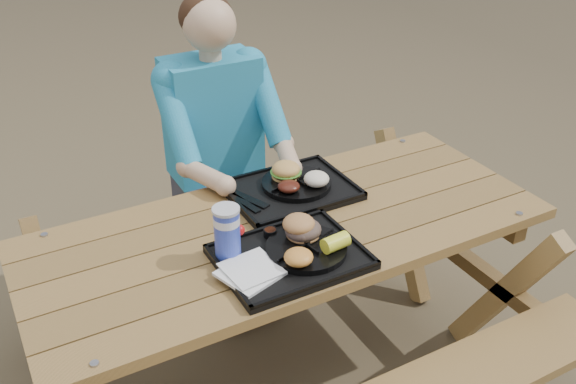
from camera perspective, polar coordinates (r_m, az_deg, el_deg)
ground at (r=2.70m, az=0.00°, el=-16.35°), size 60.00×60.00×0.00m
picnic_table at (r=2.44m, az=0.00°, el=-10.30°), size 1.80×1.49×0.75m
tray_near at (r=2.04m, az=0.20°, el=-5.88°), size 0.45×0.35×0.02m
tray_far at (r=2.39m, az=0.24°, el=0.08°), size 0.45×0.35×0.02m
plate_near at (r=2.04m, az=1.63°, el=-5.06°), size 0.26×0.26×0.02m
plate_far at (r=2.40m, az=0.75°, el=0.77°), size 0.26×0.26×0.02m
napkin_stack at (r=1.95m, az=-3.41°, el=-7.15°), size 0.20×0.20×0.02m
soda_cup at (r=1.99m, az=-5.43°, el=-3.70°), size 0.08×0.08×0.16m
condiment_bbq at (r=2.11m, az=-1.59°, el=-3.65°), size 0.04×0.04×0.03m
condiment_mustard at (r=2.14m, az=0.26°, el=-3.05°), size 0.05×0.05×0.03m
sandwich at (r=2.05m, az=1.37°, el=-2.58°), size 0.11×0.11×0.12m
mac_cheese at (r=1.95m, az=0.95°, el=-5.81°), size 0.09×0.09×0.05m
corn_cob at (r=2.01m, az=4.25°, el=-4.49°), size 0.10×0.10×0.05m
cutlery_far at (r=2.32m, az=-3.60°, el=-0.59°), size 0.10×0.18×0.01m
burger at (r=2.39m, az=-0.18°, el=2.33°), size 0.11×0.11×0.10m
baked_beans at (r=2.32m, az=0.06°, el=0.50°), size 0.08×0.08×0.04m
potato_salad at (r=2.35m, az=2.55°, el=1.17°), size 0.09×0.09×0.05m
diner at (r=2.82m, az=-6.29°, el=2.22°), size 0.48×0.84×1.28m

